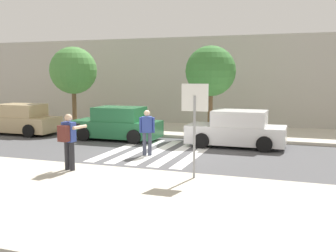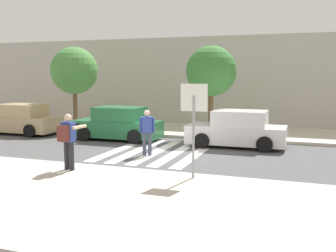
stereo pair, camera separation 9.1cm
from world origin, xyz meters
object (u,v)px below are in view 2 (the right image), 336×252
parked_car_white (237,130)px  parked_car_tan (21,120)px  pedestrian_crossing (147,130)px  photographer_with_backpack (68,137)px  parked_car_green (118,124)px  street_tree_center (211,71)px  street_tree_west (74,71)px  stop_sign (194,110)px

parked_car_white → parked_car_tan: bearing=-180.0°
pedestrian_crossing → parked_car_white: pedestrian_crossing is taller
photographer_with_backpack → parked_car_tan: 9.60m
photographer_with_backpack → parked_car_green: 6.61m
parked_car_tan → street_tree_center: street_tree_center is taller
street_tree_center → parked_car_white: bearing=-50.0°
pedestrian_crossing → parked_car_tan: 8.80m
street_tree_west → street_tree_center: street_tree_west is taller
stop_sign → street_tree_center: bearing=100.0°
photographer_with_backpack → parked_car_green: bearing=103.6°
street_tree_west → parked_car_green: bearing=-30.6°
pedestrian_crossing → photographer_with_backpack: bearing=-108.3°
parked_car_tan → street_tree_center: bearing=11.3°
street_tree_west → street_tree_center: (7.71, -0.28, -0.06)m
stop_sign → street_tree_center: 8.12m
stop_sign → street_tree_center: size_ratio=0.62×
parked_car_white → street_tree_center: size_ratio=0.96×
stop_sign → parked_car_green: 8.18m
photographer_with_backpack → parked_car_green: size_ratio=0.42×
parked_car_white → street_tree_center: bearing=130.0°
photographer_with_backpack → street_tree_center: bearing=73.7°
stop_sign → photographer_with_backpack: bearing=-174.0°
parked_car_white → street_tree_west: street_tree_west is taller
photographer_with_backpack → street_tree_center: (2.44, 8.32, 2.03)m
stop_sign → parked_car_white: (0.21, 6.00, -1.35)m
parked_car_green → parked_car_white: bearing=0.0°
parked_car_tan → parked_car_green: (5.59, 0.00, 0.00)m
photographer_with_backpack → street_tree_center: size_ratio=0.40×
photographer_with_backpack → parked_car_tan: (-7.14, 6.41, -0.44)m
street_tree_west → street_tree_center: size_ratio=1.03×
street_tree_west → stop_sign: bearing=-42.0°
parked_car_tan → street_tree_west: (1.87, 2.19, 2.53)m
parked_car_tan → parked_car_green: 5.59m
pedestrian_crossing → parked_car_green: pedestrian_crossing is taller
photographer_with_backpack → parked_car_tan: size_ratio=0.42×
stop_sign → parked_car_tan: stop_sign is taller
parked_car_tan → parked_car_green: size_ratio=1.00×
parked_car_green → street_tree_west: street_tree_west is taller
photographer_with_backpack → parked_car_white: size_ratio=0.42×
parked_car_tan → street_tree_west: bearing=49.5°
parked_car_tan → parked_car_white: (11.19, 0.00, 0.00)m
street_tree_center → parked_car_tan: bearing=-168.7°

